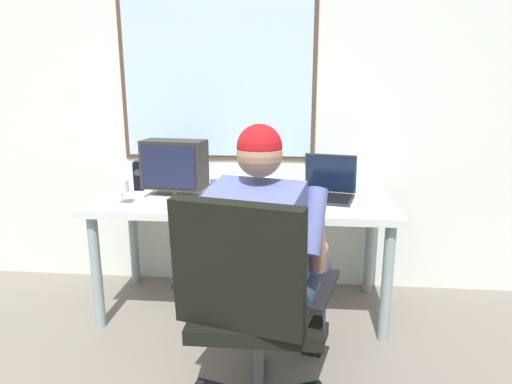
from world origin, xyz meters
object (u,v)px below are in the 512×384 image
at_px(laptop, 328,187).
at_px(desk, 243,210).
at_px(crt_monitor, 174,166).
at_px(desk_speaker, 139,176).
at_px(person_seated, 269,252).
at_px(wine_glass, 121,187).
at_px(book_stack, 253,189).
at_px(office_chair, 250,295).
at_px(coffee_mug, 271,200).

bearing_deg(laptop, desk, -172.61).
height_order(crt_monitor, desk_speaker, crt_monitor).
xyz_separation_m(person_seated, desk_speaker, (-0.90, 0.86, 0.16)).
bearing_deg(wine_glass, desk_speaker, 94.10).
xyz_separation_m(laptop, book_stack, (-0.46, 0.02, -0.03)).
bearing_deg(book_stack, desk_speaker, 174.15).
bearing_deg(book_stack, laptop, -2.16).
height_order(crt_monitor, book_stack, crt_monitor).
height_order(office_chair, coffee_mug, office_chair).
bearing_deg(desk_speaker, laptop, -4.45).
bearing_deg(book_stack, desk, -120.11).
bearing_deg(laptop, book_stack, 177.84).
distance_m(desk, wine_glass, 0.73).
bearing_deg(office_chair, desk_speaker, 127.01).
xyz_separation_m(desk, crt_monitor, (-0.42, -0.01, 0.27)).
xyz_separation_m(person_seated, wine_glass, (-0.88, 0.49, 0.17)).
height_order(person_seated, desk_speaker, person_seated).
xyz_separation_m(desk_speaker, book_stack, (0.75, -0.08, -0.05)).
bearing_deg(coffee_mug, book_stack, 115.61).
distance_m(desk_speaker, coffee_mug, 0.95).
distance_m(laptop, wine_glass, 1.22).
height_order(desk, desk_speaker, desk_speaker).
xyz_separation_m(office_chair, coffee_mug, (0.04, 0.77, 0.20)).
height_order(person_seated, wine_glass, person_seated).
relative_size(book_stack, coffee_mug, 1.84).
relative_size(crt_monitor, laptop, 1.05).
height_order(laptop, wine_glass, laptop).
distance_m(crt_monitor, coffee_mug, 0.64).
bearing_deg(crt_monitor, person_seated, -47.97).
distance_m(laptop, book_stack, 0.46).
distance_m(office_chair, desk_speaker, 1.42).
bearing_deg(desk_speaker, person_seated, -43.42).
xyz_separation_m(crt_monitor, book_stack, (0.47, 0.10, -0.15)).
relative_size(laptop, coffee_mug, 4.23).
bearing_deg(office_chair, person_seated, 77.05).
bearing_deg(wine_glass, office_chair, -42.78).
xyz_separation_m(desk, desk_speaker, (-0.71, 0.16, 0.17)).
relative_size(office_chair, desk_speaker, 5.36).
relative_size(laptop, desk_speaker, 2.03).
bearing_deg(laptop, office_chair, -110.04).
height_order(desk, crt_monitor, crt_monitor).
relative_size(desk, wine_glass, 12.64).
xyz_separation_m(person_seated, laptop, (0.31, 0.76, 0.14)).
distance_m(crt_monitor, desk_speaker, 0.35).
xyz_separation_m(office_chair, laptop, (0.37, 1.02, 0.22)).
xyz_separation_m(office_chair, book_stack, (-0.09, 1.04, 0.20)).
bearing_deg(person_seated, wine_glass, 150.69).
height_order(laptop, book_stack, laptop).
bearing_deg(coffee_mug, laptop, 37.89).
distance_m(person_seated, laptop, 0.83).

